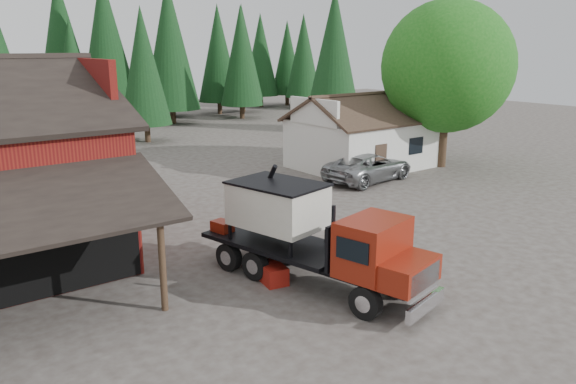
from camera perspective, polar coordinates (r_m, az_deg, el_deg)
ground at (r=18.34m, az=6.84°, el=-9.41°), size 120.00×120.00×0.00m
farmhouse at (r=35.61m, az=7.60°, el=5.21°), size 8.60×6.42×4.65m
deciduous_tree at (r=36.19m, az=15.91°, el=11.70°), size 8.00×8.00×10.20m
conifer_backdrop at (r=55.72m, az=-24.70°, el=5.67°), size 76.00×16.00×16.00m
near_pine_b at (r=45.58m, az=-14.49°, el=12.27°), size 3.96×3.96×10.40m
near_pine_c at (r=50.79m, az=4.69°, el=14.01°), size 4.84×4.84×12.40m
feed_truck at (r=17.78m, az=2.35°, el=-4.21°), size 3.88×8.32×3.63m
silver_car at (r=32.01m, az=8.21°, el=2.54°), size 6.04×3.36×1.60m
equip_box at (r=18.35m, az=-1.61°, el=-8.26°), size 0.89×1.21×0.60m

